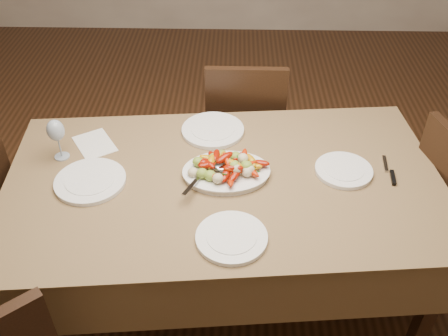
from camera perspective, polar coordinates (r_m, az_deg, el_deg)
floor at (r=2.84m, az=0.87°, el=-9.20°), size 6.00×6.00×0.00m
dining_table at (r=2.36m, az=0.00°, el=-8.36°), size 1.93×1.20×0.76m
chair_far at (r=2.92m, az=2.34°, el=4.78°), size 0.42×0.42×0.95m
serving_platter at (r=2.11m, az=0.27°, el=-0.62°), size 0.38×0.30×0.02m
roasted_vegetables at (r=2.07m, az=0.28°, el=0.59°), size 0.31×0.23×0.09m
serving_spoon at (r=2.05m, az=-1.46°, el=-0.57°), size 0.28×0.16×0.03m
plate_left at (r=2.15m, az=-15.03°, el=-1.47°), size 0.30×0.30×0.02m
plate_right at (r=2.19m, az=13.51°, el=-0.27°), size 0.24×0.24×0.02m
plate_far at (r=2.37m, az=-1.29°, el=4.34°), size 0.30×0.30×0.02m
plate_near at (r=1.84m, az=0.87°, el=-7.97°), size 0.27×0.27×0.02m
wine_glass at (r=2.27m, az=-18.49°, el=3.24°), size 0.08×0.08×0.20m
menu_card at (r=2.37m, az=-14.56°, el=2.68°), size 0.24×0.26×0.00m
table_knife at (r=2.24m, az=18.36°, el=-0.38°), size 0.04×0.20×0.01m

